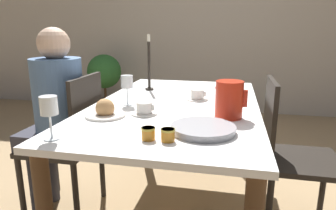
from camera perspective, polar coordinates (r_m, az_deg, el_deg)
wall_back at (r=4.38m, az=8.30°, el=15.76°), size 10.00×0.06×2.60m
dining_table at (r=1.82m, az=1.60°, el=-2.80°), size 0.95×1.61×0.75m
chair_person_side at (r=2.01m, az=-17.98°, el=-6.47°), size 0.42×0.42×0.91m
chair_opposite at (r=1.87m, az=22.17°, el=-8.45°), size 0.42×0.42×0.91m
person_seated at (r=1.99m, az=-20.76°, el=-0.35°), size 0.39×0.41×1.19m
red_pitcher at (r=1.51m, az=11.55°, el=1.07°), size 0.16×0.14×0.19m
wine_glass_water at (r=1.75m, az=-7.82°, el=4.13°), size 0.07×0.07×0.17m
wine_glass_juice at (r=1.27m, az=-21.73°, el=-0.57°), size 0.07×0.07×0.18m
teacup_near_person at (r=1.56m, az=-4.55°, el=-0.80°), size 0.14×0.14×0.06m
teacup_across at (r=1.89m, az=5.60°, el=1.82°), size 0.14×0.14×0.06m
serving_tray at (r=1.30m, az=6.71°, el=-4.52°), size 0.28×0.28×0.03m
bread_plate at (r=1.55m, az=-11.88°, el=-1.04°), size 0.21×0.21×0.10m
jam_jar_amber at (r=1.21m, az=-3.60°, el=-5.33°), size 0.06×0.06×0.05m
jam_jar_red at (r=1.19m, az=-0.02°, el=-5.61°), size 0.06×0.06×0.05m
candlestick_tall at (r=2.17m, az=-3.62°, el=7.05°), size 0.06×0.06×0.40m
potted_plant at (r=4.29m, az=-12.01°, el=5.53°), size 0.47×0.47×0.84m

